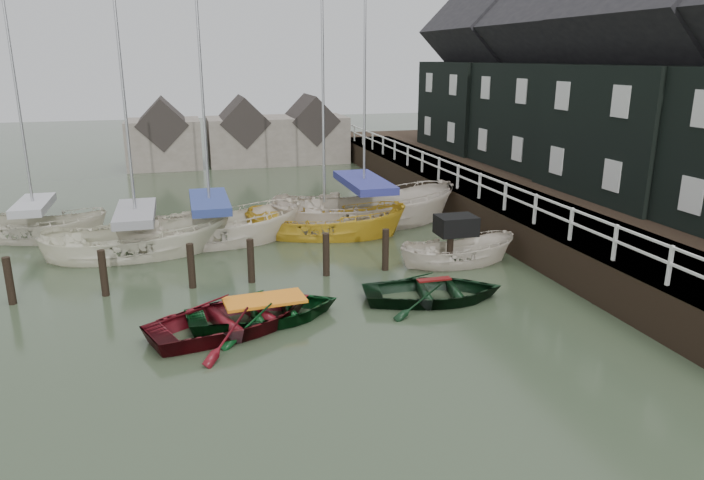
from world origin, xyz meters
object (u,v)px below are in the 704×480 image
object	(u,v)px
rowboat_green	(265,321)
sailboat_a	(139,253)
rowboat_dkgreen	(433,300)
motorboat	(457,261)
sailboat_e	(38,237)
sailboat_c	(325,235)
sailboat_d	(364,223)
sailboat_b	(212,241)
rowboat_red	(236,329)

from	to	relation	value
rowboat_green	sailboat_a	world-z (taller)	sailboat_a
rowboat_dkgreen	sailboat_a	distance (m)	10.90
motorboat	sailboat_e	world-z (taller)	sailboat_e
sailboat_a	sailboat_e	distance (m)	5.02
sailboat_c	sailboat_e	world-z (taller)	sailboat_c
rowboat_green	sailboat_d	xyz separation A→B (m)	(5.39, 8.95, 0.06)
motorboat	sailboat_d	distance (m)	6.12
motorboat	sailboat_e	xyz separation A→B (m)	(-14.38, 7.19, -0.04)
motorboat	sailboat_c	xyz separation A→B (m)	(-3.52, 4.72, -0.09)
sailboat_b	sailboat_d	world-z (taller)	sailboat_d
rowboat_green	sailboat_d	bearing A→B (deg)	-36.03
motorboat	sailboat_a	xyz separation A→B (m)	(-10.48, 4.04, -0.04)
motorboat	rowboat_red	bearing A→B (deg)	114.48
motorboat	sailboat_b	bearing A→B (deg)	59.26
rowboat_green	sailboat_b	distance (m)	7.95
rowboat_red	sailboat_b	world-z (taller)	sailboat_b
rowboat_dkgreen	sailboat_b	bearing A→B (deg)	46.23
rowboat_green	motorboat	xyz separation A→B (m)	(6.94, 3.03, 0.10)
sailboat_a	sailboat_d	world-z (taller)	sailboat_d
rowboat_dkgreen	sailboat_e	bearing A→B (deg)	59.90
sailboat_c	rowboat_green	bearing A→B (deg)	174.50
rowboat_red	rowboat_dkgreen	world-z (taller)	rowboat_red
motorboat	sailboat_a	distance (m)	11.23
sailboat_b	rowboat_red	bearing A→B (deg)	-179.05
rowboat_dkgreen	rowboat_green	bearing A→B (deg)	101.07
sailboat_c	rowboat_dkgreen	bearing A→B (deg)	-150.67
sailboat_b	sailboat_e	distance (m)	6.90
sailboat_d	motorboat	bearing A→B (deg)	-163.57
rowboat_red	sailboat_e	xyz separation A→B (m)	(-6.64, 10.57, 0.06)
rowboat_dkgreen	sailboat_a	bearing A→B (deg)	59.81
sailboat_c	sailboat_d	world-z (taller)	sailboat_d
rowboat_green	sailboat_c	world-z (taller)	sailboat_c
rowboat_green	sailboat_b	size ratio (longest dim) A/B	0.35
motorboat	sailboat_b	world-z (taller)	sailboat_b
sailboat_a	rowboat_dkgreen	bearing A→B (deg)	-132.49
sailboat_b	sailboat_e	bearing A→B (deg)	70.12
rowboat_red	sailboat_a	size ratio (longest dim) A/B	0.43
sailboat_a	sailboat_b	xyz separation A→B (m)	(2.59, 0.82, 0.00)
sailboat_d	sailboat_e	world-z (taller)	sailboat_d
rowboat_dkgreen	motorboat	size ratio (longest dim) A/B	0.99
rowboat_green	sailboat_c	size ratio (longest dim) A/B	0.37
rowboat_green	motorboat	distance (m)	7.57
motorboat	rowboat_green	bearing A→B (deg)	114.51
sailboat_b	sailboat_c	size ratio (longest dim) A/B	1.05
sailboat_a	sailboat_d	bearing A→B (deg)	-81.34
sailboat_a	sailboat_b	distance (m)	2.72
rowboat_red	sailboat_b	bearing A→B (deg)	-19.82
sailboat_d	rowboat_green	bearing A→B (deg)	150.70
sailboat_a	rowboat_green	bearing A→B (deg)	-156.63
sailboat_d	sailboat_e	size ratio (longest dim) A/B	1.21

